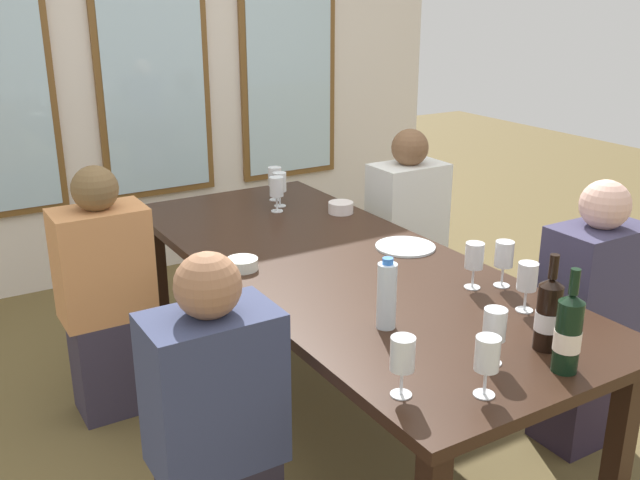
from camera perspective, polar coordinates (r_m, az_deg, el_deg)
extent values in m
plane|color=brown|center=(3.26, 1.26, -13.91)|extent=(12.00, 12.00, 0.00)
cube|color=silver|center=(4.71, -13.34, 14.78)|extent=(4.18, 0.06, 2.90)
cube|color=brown|center=(4.66, -13.16, 14.75)|extent=(0.72, 0.03, 1.88)
cube|color=silver|center=(4.65, -13.09, 14.74)|extent=(0.64, 0.01, 1.80)
cube|color=brown|center=(5.04, -2.52, 15.53)|extent=(0.72, 0.03, 1.88)
cube|color=silver|center=(5.03, -2.43, 15.52)|extent=(0.64, 0.01, 1.80)
cube|color=black|center=(2.93, 1.36, -2.04)|extent=(0.98, 2.38, 0.04)
cube|color=black|center=(2.64, 22.44, -15.31)|extent=(0.07, 0.07, 0.70)
cube|color=black|center=(3.84, -12.57, -3.13)|extent=(0.07, 0.07, 0.70)
cube|color=black|center=(4.13, -2.22, -1.03)|extent=(0.07, 0.07, 0.70)
cylinder|color=white|center=(3.08, 6.73, -0.53)|extent=(0.25, 0.25, 0.01)
cylinder|color=black|center=(2.19, 18.92, -7.22)|extent=(0.08, 0.08, 0.22)
cone|color=black|center=(2.14, 19.27, -4.33)|extent=(0.08, 0.08, 0.02)
cylinder|color=black|center=(2.12, 19.42, -3.11)|extent=(0.03, 0.03, 0.08)
cylinder|color=#F3E1CD|center=(2.19, 18.89, -7.48)|extent=(0.08, 0.08, 0.06)
cylinder|color=black|center=(2.30, 17.52, -5.84)|extent=(0.08, 0.07, 0.21)
cone|color=black|center=(2.26, 17.81, -3.18)|extent=(0.08, 0.07, 0.02)
cylinder|color=black|center=(2.24, 17.94, -2.01)|extent=(0.03, 0.03, 0.08)
cylinder|color=silver|center=(2.30, 17.49, -6.07)|extent=(0.08, 0.08, 0.06)
cylinder|color=white|center=(3.53, 1.65, 2.58)|extent=(0.12, 0.12, 0.05)
cylinder|color=white|center=(2.84, -6.14, -1.89)|extent=(0.12, 0.12, 0.04)
cylinder|color=white|center=(2.33, 5.27, -4.41)|extent=(0.06, 0.06, 0.22)
cylinder|color=blue|center=(2.29, 5.37, -1.66)|extent=(0.04, 0.04, 0.02)
cylinder|color=white|center=(2.58, 15.78, -5.33)|extent=(0.06, 0.06, 0.00)
cylinder|color=white|center=(2.56, 15.86, -4.52)|extent=(0.01, 0.01, 0.07)
cylinder|color=white|center=(2.53, 16.04, -2.76)|extent=(0.07, 0.07, 0.09)
cylinder|color=white|center=(3.65, -3.17, 2.71)|extent=(0.06, 0.06, 0.00)
cylinder|color=white|center=(3.64, -3.18, 3.30)|extent=(0.01, 0.01, 0.07)
cylinder|color=white|center=(3.62, -3.20, 4.59)|extent=(0.07, 0.07, 0.09)
cylinder|color=beige|center=(3.63, -3.19, 4.05)|extent=(0.06, 0.06, 0.02)
cylinder|color=white|center=(2.72, 11.89, -3.66)|extent=(0.06, 0.06, 0.00)
cylinder|color=white|center=(2.71, 11.95, -2.89)|extent=(0.01, 0.01, 0.07)
cylinder|color=white|center=(2.68, 12.07, -1.20)|extent=(0.07, 0.07, 0.09)
cylinder|color=white|center=(2.76, 14.10, -3.49)|extent=(0.06, 0.06, 0.00)
cylinder|color=white|center=(2.75, 14.17, -2.73)|extent=(0.01, 0.01, 0.07)
cylinder|color=white|center=(2.72, 14.31, -1.07)|extent=(0.07, 0.07, 0.09)
cylinder|color=#590C19|center=(2.73, 14.26, -1.64)|extent=(0.06, 0.06, 0.03)
cylinder|color=white|center=(3.57, -3.41, 2.29)|extent=(0.06, 0.06, 0.00)
cylinder|color=white|center=(3.55, -3.42, 2.90)|extent=(0.01, 0.01, 0.07)
cylinder|color=white|center=(3.53, -3.45, 4.22)|extent=(0.07, 0.07, 0.09)
cylinder|color=white|center=(2.22, 13.35, -9.37)|extent=(0.06, 0.06, 0.00)
cylinder|color=white|center=(2.20, 13.43, -8.47)|extent=(0.01, 0.01, 0.07)
cylinder|color=white|center=(2.16, 13.61, -6.47)|extent=(0.07, 0.07, 0.09)
cylinder|color=beige|center=(2.17, 13.55, -7.10)|extent=(0.06, 0.06, 0.04)
cylinder|color=white|center=(2.02, 6.40, -11.99)|extent=(0.06, 0.06, 0.00)
cylinder|color=white|center=(2.00, 6.44, -11.03)|extent=(0.01, 0.01, 0.07)
cylinder|color=white|center=(1.96, 6.53, -8.88)|extent=(0.07, 0.07, 0.09)
cylinder|color=beige|center=(1.97, 6.49, -9.78)|extent=(0.06, 0.06, 0.02)
cylinder|color=white|center=(3.76, -3.55, 3.19)|extent=(0.06, 0.06, 0.00)
cylinder|color=white|center=(3.75, -3.56, 3.77)|extent=(0.01, 0.01, 0.07)
cylinder|color=white|center=(3.73, -3.59, 5.03)|extent=(0.07, 0.07, 0.09)
cylinder|color=#590C19|center=(3.73, -3.57, 4.53)|extent=(0.06, 0.06, 0.02)
cylinder|color=white|center=(2.06, 12.79, -11.77)|extent=(0.06, 0.06, 0.00)
cylinder|color=white|center=(2.04, 12.87, -10.82)|extent=(0.01, 0.01, 0.07)
cylinder|color=white|center=(1.99, 13.05, -8.71)|extent=(0.07, 0.07, 0.09)
cube|color=#373041|center=(3.35, -15.97, -9.24)|extent=(0.32, 0.24, 0.45)
cube|color=tan|center=(3.16, -16.74, -1.81)|extent=(0.38, 0.24, 0.48)
sphere|color=brown|center=(3.06, -17.32, 3.88)|extent=(0.19, 0.19, 0.19)
cube|color=#293936|center=(3.96, 6.63, -4.02)|extent=(0.32, 0.24, 0.45)
cube|color=white|center=(3.80, 6.90, 2.43)|extent=(0.38, 0.24, 0.48)
sphere|color=brown|center=(3.72, 7.10, 7.24)|extent=(0.19, 0.19, 0.19)
cube|color=#373F61|center=(2.15, -8.38, -11.58)|extent=(0.38, 0.24, 0.48)
sphere|color=#A26E4D|center=(2.00, -8.83, -3.56)|extent=(0.19, 0.19, 0.19)
cube|color=#2C2232|center=(3.21, 19.79, -11.02)|extent=(0.32, 0.24, 0.45)
cube|color=#3B3855|center=(3.01, 20.79, -3.34)|extent=(0.38, 0.24, 0.48)
sphere|color=beige|center=(2.91, 21.54, 2.59)|extent=(0.19, 0.19, 0.19)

